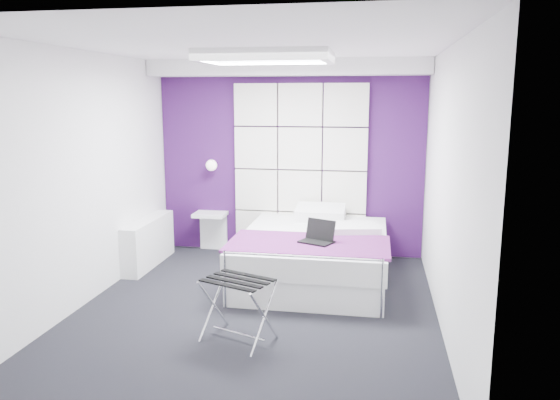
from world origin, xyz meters
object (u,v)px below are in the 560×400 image
Objects in this scene: laptop at (317,237)px; wall_lamp at (212,165)px; radiator at (149,242)px; nightstand at (210,214)px; luggage_rack at (238,310)px; bed at (314,254)px.

wall_lamp is at bearing 162.17° from laptop.
radiator reaches higher than nightstand.
laptop is (1.63, -1.39, 0.11)m from nightstand.
luggage_rack is at bearing -89.19° from laptop.
laptop is (1.60, -1.43, -0.57)m from wall_lamp.
radiator is 2.16m from bed.
wall_lamp is 0.44× the size of laptop.
bed is at bearing 96.54° from luggage_rack.
wall_lamp is at bearing 49.84° from nightstand.
bed reaches higher than luggage_rack.
luggage_rack is at bearing -68.04° from nightstand.
radiator reaches higher than luggage_rack.
bed is 1.82m from nightstand.
luggage_rack is (1.08, -2.68, -0.25)m from nightstand.
wall_lamp is 0.69m from nightstand.
laptop is at bearing -40.45° from nightstand.
luggage_rack is (-0.47, -1.76, -0.03)m from bed.
radiator is at bearing 174.64° from bed.
wall_lamp is at bearing 49.90° from radiator.
wall_lamp is 2.01m from bed.
laptop is (0.08, -0.47, 0.34)m from bed.
radiator is 2.09× the size of luggage_rack.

